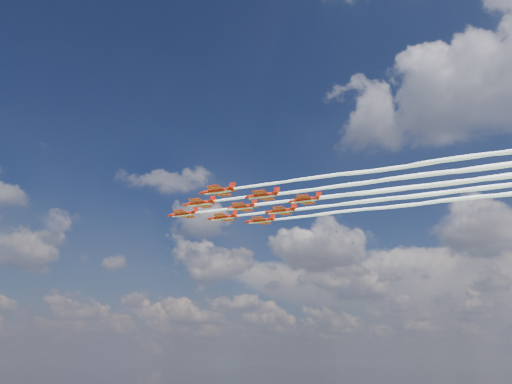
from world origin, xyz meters
TOP-DOWN VIEW (x-y plane):
  - jet_lead at (50.65, 7.94)m, footprint 130.12×41.56m
  - jet_row2_port at (61.45, 3.38)m, footprint 130.12×41.56m
  - jet_row2_starb at (57.30, 17.60)m, footprint 130.12×41.56m
  - jet_row3_port at (72.25, -1.18)m, footprint 130.12×41.56m
  - jet_row3_centre at (68.10, 13.03)m, footprint 130.12×41.56m
  - jet_row3_starb at (63.95, 27.25)m, footprint 130.12×41.56m

SIDE VIEW (x-z plane):
  - jet_lead at x=50.65m, z-range 85.94..88.51m
  - jet_row2_port at x=61.45m, z-range 85.94..88.51m
  - jet_row2_starb at x=57.30m, z-range 85.94..88.51m
  - jet_row3_port at x=72.25m, z-range 85.94..88.51m
  - jet_row3_centre at x=68.10m, z-range 85.94..88.51m
  - jet_row3_starb at x=63.95m, z-range 85.94..88.51m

